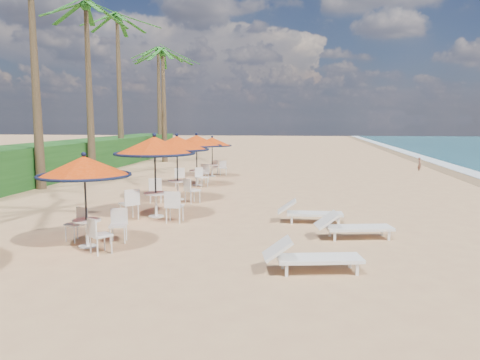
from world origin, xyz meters
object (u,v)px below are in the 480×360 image
object	(u,v)px
station_0	(87,178)
station_1	(154,153)
lounger_near	(309,256)
station_2	(177,149)
station_3	(196,147)
lounger_mid	(351,226)
lounger_far	(308,212)
station_4	(213,145)

from	to	relation	value
station_0	station_1	bearing A→B (deg)	81.55
station_0	station_1	distance (m)	3.58
station_1	lounger_near	size ratio (longest dim) A/B	1.28
station_1	station_2	xyz separation A→B (m)	(-0.16, 3.18, -0.08)
station_0	station_1	xyz separation A→B (m)	(0.52, 3.53, 0.34)
station_1	station_3	world-z (taller)	station_1
station_0	lounger_near	distance (m)	5.54
lounger_mid	lounger_far	distance (m)	2.07
station_2	lounger_near	world-z (taller)	station_2
station_1	station_4	xyz separation A→B (m)	(-0.25, 10.83, -0.34)
station_3	lounger_far	bearing A→B (deg)	-55.42
lounger_mid	station_1	bearing A→B (deg)	150.71
station_4	lounger_far	distance (m)	12.12
lounger_near	station_2	bearing A→B (deg)	110.87
lounger_near	lounger_mid	bearing A→B (deg)	58.18
station_0	lounger_mid	world-z (taller)	station_0
station_1	lounger_mid	size ratio (longest dim) A/B	1.28
station_2	station_1	bearing A→B (deg)	-87.08
station_2	station_3	world-z (taller)	station_2
station_2	lounger_near	xyz separation A→B (m)	(4.87, -7.93, -1.60)
station_0	station_2	world-z (taller)	station_2
station_2	station_4	distance (m)	7.65
station_3	lounger_mid	xyz separation A→B (m)	(6.14, -9.09, -1.46)
lounger_near	lounger_far	distance (m)	4.61
lounger_far	station_4	bearing A→B (deg)	112.36
station_4	lounger_near	distance (m)	16.41
station_0	lounger_far	size ratio (longest dim) A/B	1.18
station_3	lounger_near	world-z (taller)	station_3
lounger_mid	station_0	bearing A→B (deg)	-176.79
station_0	station_2	size ratio (longest dim) A/B	0.90
station_0	station_3	size ratio (longest dim) A/B	0.94
station_3	station_4	xyz separation A→B (m)	(0.08, 3.64, -0.12)
lounger_near	lounger_mid	xyz separation A→B (m)	(1.10, 2.85, -0.00)
station_2	lounger_far	world-z (taller)	station_2
lounger_near	lounger_far	xyz separation A→B (m)	(0.02, 4.61, -0.01)
station_0	station_3	xyz separation A→B (m)	(0.19, 10.71, 0.11)
station_3	station_1	bearing A→B (deg)	-87.36
lounger_mid	station_2	bearing A→B (deg)	128.48
lounger_far	lounger_near	bearing A→B (deg)	-92.24
station_4	lounger_near	size ratio (longest dim) A/B	1.07
station_0	station_2	distance (m)	6.72
station_4	lounger_near	world-z (taller)	station_4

